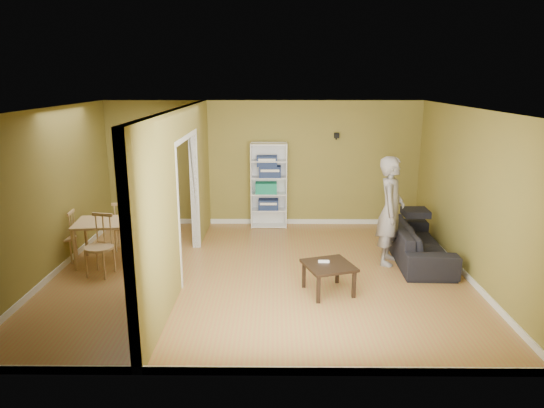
# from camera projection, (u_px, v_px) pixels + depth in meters

# --- Properties ---
(room_shell) EXTENTS (6.50, 6.50, 6.50)m
(room_shell) POSITION_uv_depth(u_px,v_px,m) (259.00, 195.00, 7.43)
(room_shell) COLOR #A5643B
(room_shell) RESTS_ON ground
(partition) EXTENTS (0.22, 5.50, 2.60)m
(partition) POSITION_uv_depth(u_px,v_px,m) (181.00, 195.00, 7.44)
(partition) COLOR olive
(partition) RESTS_ON ground
(wall_speaker) EXTENTS (0.10, 0.10, 0.10)m
(wall_speaker) POSITION_uv_depth(u_px,v_px,m) (337.00, 135.00, 9.87)
(wall_speaker) COLOR black
(wall_speaker) RESTS_ON room_shell
(sofa) EXTENTS (2.13, 0.97, 0.80)m
(sofa) POSITION_uv_depth(u_px,v_px,m) (418.00, 237.00, 8.28)
(sofa) COLOR black
(sofa) RESTS_ON ground
(person) EXTENTS (0.93, 0.83, 2.13)m
(person) POSITION_uv_depth(u_px,v_px,m) (391.00, 202.00, 7.96)
(person) COLOR slate
(person) RESTS_ON ground
(bookshelf) EXTENTS (0.74, 0.32, 1.76)m
(bookshelf) POSITION_uv_depth(u_px,v_px,m) (269.00, 185.00, 10.05)
(bookshelf) COLOR white
(bookshelf) RESTS_ON ground
(paper_box_navy_a) EXTENTS (0.41, 0.27, 0.21)m
(paper_box_navy_a) POSITION_uv_depth(u_px,v_px,m) (268.00, 204.00, 10.11)
(paper_box_navy_a) COLOR navy
(paper_box_navy_a) RESTS_ON bookshelf
(paper_box_teal) EXTENTS (0.44, 0.29, 0.22)m
(paper_box_teal) POSITION_uv_depth(u_px,v_px,m) (266.00, 188.00, 10.02)
(paper_box_teal) COLOR #155959
(paper_box_teal) RESTS_ON bookshelf
(paper_box_navy_b) EXTENTS (0.44, 0.29, 0.23)m
(paper_box_navy_b) POSITION_uv_depth(u_px,v_px,m) (270.00, 171.00, 9.94)
(paper_box_navy_b) COLOR navy
(paper_box_navy_b) RESTS_ON bookshelf
(paper_box_navy_c) EXTENTS (0.41, 0.27, 0.21)m
(paper_box_navy_c) POSITION_uv_depth(u_px,v_px,m) (267.00, 162.00, 9.89)
(paper_box_navy_c) COLOR #17234E
(paper_box_navy_c) RESTS_ON bookshelf
(coffee_table) EXTENTS (0.66, 0.66, 0.44)m
(coffee_table) POSITION_uv_depth(u_px,v_px,m) (329.00, 268.00, 6.99)
(coffee_table) COLOR black
(coffee_table) RESTS_ON ground
(game_controller) EXTENTS (0.16, 0.04, 0.03)m
(game_controller) POSITION_uv_depth(u_px,v_px,m) (324.00, 261.00, 7.04)
(game_controller) COLOR white
(game_controller) RESTS_ON coffee_table
(dining_table) EXTENTS (1.15, 0.77, 0.72)m
(dining_table) POSITION_uv_depth(u_px,v_px,m) (111.00, 225.00, 8.11)
(dining_table) COLOR tan
(dining_table) RESTS_ON ground
(chair_left) EXTENTS (0.44, 0.44, 0.89)m
(chair_left) POSITION_uv_depth(u_px,v_px,m) (64.00, 236.00, 8.17)
(chair_left) COLOR tan
(chair_left) RESTS_ON ground
(chair_near) EXTENTS (0.53, 0.53, 0.98)m
(chair_near) POSITION_uv_depth(u_px,v_px,m) (99.00, 246.00, 7.58)
(chair_near) COLOR tan
(chair_near) RESTS_ON ground
(chair_far) EXTENTS (0.48, 0.48, 0.92)m
(chair_far) POSITION_uv_depth(u_px,v_px,m) (124.00, 225.00, 8.74)
(chair_far) COLOR tan
(chair_far) RESTS_ON ground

